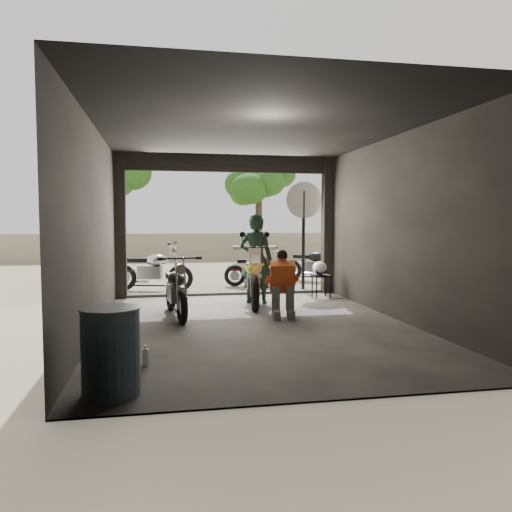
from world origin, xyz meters
name	(u,v)px	position (x,y,z in m)	size (l,w,h in m)	color
ground	(255,326)	(0.00, 0.00, 0.00)	(80.00, 80.00, 0.00)	#7A6D56
garage	(250,247)	(0.00, 0.55, 1.28)	(7.00, 7.13, 3.20)	#2D2B28
boundary_wall	(196,247)	(0.00, 14.00, 0.60)	(18.00, 0.30, 1.20)	gray
tree_left	(121,164)	(-3.00, 12.50, 3.99)	(2.20, 2.20, 5.60)	#382B1E
tree_right	(259,180)	(2.80, 14.00, 3.56)	(2.20, 2.20, 5.00)	#382B1E
main_bike	(253,275)	(0.32, 1.96, 0.63)	(0.78, 1.89, 1.26)	white
left_bike	(176,286)	(-1.25, 1.01, 0.56)	(0.68, 1.66, 1.12)	black
outside_bike_a	(152,267)	(-1.74, 4.59, 0.60)	(0.73, 1.78, 1.21)	black
outside_bike_b	(258,266)	(1.02, 4.98, 0.53)	(0.65, 1.57, 1.06)	#43101A
outside_bike_c	(313,262)	(2.78, 5.78, 0.56)	(0.68, 1.64, 1.11)	black
rider	(256,259)	(0.43, 2.20, 0.94)	(0.68, 0.45, 1.87)	black
mechanic	(283,285)	(0.63, 0.67, 0.58)	(0.59, 0.80, 1.16)	#DC541D
stool	(321,278)	(2.00, 2.67, 0.45)	(0.38, 0.38, 0.53)	black
helmet	(320,268)	(1.98, 2.72, 0.68)	(0.32, 0.34, 0.31)	white
oil_drum	(111,353)	(-2.00, -2.96, 0.44)	(0.56, 0.56, 0.87)	#425F70
sign_post	(304,216)	(1.94, 3.88, 1.84)	(0.90, 0.08, 2.69)	black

